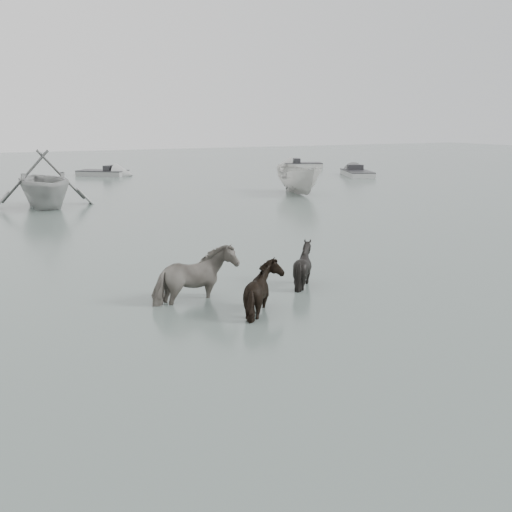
% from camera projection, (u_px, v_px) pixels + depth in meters
% --- Properties ---
extents(ground, '(140.00, 140.00, 0.00)m').
position_uv_depth(ground, '(319.00, 310.00, 13.86)').
color(ground, '#53635B').
rests_on(ground, ground).
extents(pony_pinto, '(2.10, 1.26, 1.65)m').
position_uv_depth(pony_pinto, '(194.00, 266.00, 14.38)').
color(pony_pinto, black).
rests_on(pony_pinto, ground).
extents(pony_dark, '(1.45, 1.61, 1.42)m').
position_uv_depth(pony_dark, '(266.00, 280.00, 13.58)').
color(pony_dark, black).
rests_on(pony_dark, ground).
extents(pony_black, '(1.35, 1.24, 1.34)m').
position_uv_depth(pony_black, '(303.00, 258.00, 15.84)').
color(pony_black, black).
rests_on(pony_black, ground).
extents(rowboat_trail, '(4.66, 5.37, 2.80)m').
position_uv_depth(rowboat_trail, '(43.00, 177.00, 29.37)').
color(rowboat_trail, '#A3A5A3').
rests_on(rowboat_trail, ground).
extents(boat_small, '(2.44, 4.74, 1.74)m').
position_uv_depth(boat_small, '(299.00, 178.00, 34.72)').
color(boat_small, '#BBBAB6').
rests_on(boat_small, ground).
extents(skiff_port, '(3.58, 5.76, 0.75)m').
position_uv_depth(skiff_port, '(357.00, 171.00, 45.31)').
color(skiff_port, '#A1A4A2').
rests_on(skiff_port, ground).
extents(skiff_mid, '(4.62, 4.35, 0.75)m').
position_uv_depth(skiff_mid, '(102.00, 170.00, 45.53)').
color(skiff_mid, gray).
rests_on(skiff_mid, ground).
extents(skiff_star, '(4.60, 3.15, 0.75)m').
position_uv_depth(skiff_star, '(303.00, 163.00, 53.15)').
color(skiff_star, '#BBBAB6').
rests_on(skiff_star, ground).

